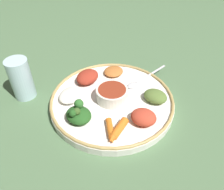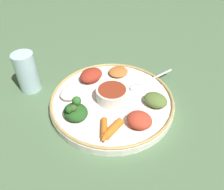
{
  "view_description": "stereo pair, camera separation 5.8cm",
  "coord_description": "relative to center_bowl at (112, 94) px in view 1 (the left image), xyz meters",
  "views": [
    {
      "loc": [
        0.44,
        0.15,
        0.44
      ],
      "look_at": [
        0.0,
        0.0,
        0.04
      ],
      "focal_mm": 36.36,
      "sensor_mm": 36.0,
      "label": 1
    },
    {
      "loc": [
        0.41,
        0.2,
        0.44
      ],
      "look_at": [
        0.0,
        0.0,
        0.04
      ],
      "focal_mm": 36.36,
      "sensor_mm": 36.0,
      "label": 2
    }
  ],
  "objects": [
    {
      "name": "greens_pile",
      "position": [
        0.1,
        -0.05,
        -0.0
      ],
      "size": [
        0.08,
        0.08,
        0.05
      ],
      "color": "#23511E",
      "rests_on": "platter"
    },
    {
      "name": "center_bowl",
      "position": [
        0.0,
        0.0,
        0.0
      ],
      "size": [
        0.09,
        0.09,
        0.04
      ],
      "color": "silver",
      "rests_on": "platter"
    },
    {
      "name": "spoon",
      "position": [
        -0.11,
        0.06,
        -0.02
      ],
      "size": [
        0.15,
        0.09,
        0.01
      ],
      "color": "silver",
      "rests_on": "platter"
    },
    {
      "name": "platter_rim",
      "position": [
        0.0,
        0.0,
        -0.02
      ],
      "size": [
        0.34,
        0.34,
        0.01
      ],
      "primitive_type": "torus",
      "color": "tan",
      "rests_on": "platter"
    },
    {
      "name": "platter",
      "position": [
        0.0,
        0.0,
        -0.03
      ],
      "size": [
        0.34,
        0.34,
        0.02
      ],
      "primitive_type": "cylinder",
      "color": "white",
      "rests_on": "ground_plane"
    },
    {
      "name": "ground_plane",
      "position": [
        0.0,
        0.0,
        -0.04
      ],
      "size": [
        2.4,
        2.4,
        0.0
      ],
      "primitive_type": "plane",
      "color": "#4C6B47"
    },
    {
      "name": "mound_berbere_red",
      "position": [
        0.05,
        0.1,
        -0.0
      ],
      "size": [
        0.06,
        0.07,
        0.03
      ],
      "primitive_type": "ellipsoid",
      "rotation": [
        0.0,
        0.0,
        1.51
      ],
      "color": "#B73D28",
      "rests_on": "platter"
    },
    {
      "name": "mound_collards",
      "position": [
        -0.03,
        0.11,
        -0.0
      ],
      "size": [
        0.07,
        0.07,
        0.03
      ],
      "primitive_type": "ellipsoid",
      "rotation": [
        0.0,
        0.0,
        4.47
      ],
      "color": "#567033",
      "rests_on": "platter"
    },
    {
      "name": "mound_chickpea",
      "position": [
        -0.11,
        -0.03,
        -0.01
      ],
      "size": [
        0.08,
        0.08,
        0.02
      ],
      "primitive_type": "ellipsoid",
      "rotation": [
        0.0,
        0.0,
        2.51
      ],
      "color": "#B2662D",
      "rests_on": "platter"
    },
    {
      "name": "carrot_near_spoon",
      "position": [
        0.11,
        0.03,
        -0.01
      ],
      "size": [
        0.07,
        0.05,
        0.02
      ],
      "color": "orange",
      "rests_on": "platter"
    },
    {
      "name": "mound_rice_white",
      "position": [
        0.03,
        -0.11,
        -0.01
      ],
      "size": [
        0.09,
        0.07,
        0.02
      ],
      "primitive_type": "ellipsoid",
      "rotation": [
        0.0,
        0.0,
        2.96
      ],
      "color": "silver",
      "rests_on": "platter"
    },
    {
      "name": "drinking_glass",
      "position": [
        0.04,
        -0.25,
        0.01
      ],
      "size": [
        0.06,
        0.06,
        0.12
      ],
      "color": "silver",
      "rests_on": "ground_plane"
    },
    {
      "name": "mound_beet",
      "position": [
        -0.05,
        -0.09,
        -0.0
      ],
      "size": [
        0.09,
        0.08,
        0.03
      ],
      "primitive_type": "ellipsoid",
      "rotation": [
        0.0,
        0.0,
        2.85
      ],
      "color": "maroon",
      "rests_on": "platter"
    },
    {
      "name": "carrot_outer",
      "position": [
        0.11,
        0.05,
        -0.01
      ],
      "size": [
        0.08,
        0.03,
        0.02
      ],
      "color": "orange",
      "rests_on": "platter"
    }
  ]
}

